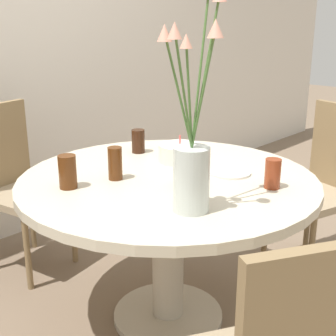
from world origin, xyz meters
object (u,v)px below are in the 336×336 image
at_px(flower_vase, 192,157).
at_px(drink_glass_0, 68,172).
at_px(birthday_cake, 180,153).
at_px(drink_glass_2, 185,170).
at_px(side_plate, 230,172).
at_px(drink_glass_1, 273,174).
at_px(drink_glass_4, 138,141).
at_px(drink_glass_3, 115,163).
at_px(chair_far_back, 14,178).
at_px(chair_right_flank, 325,179).

xyz_separation_m(flower_vase, drink_glass_0, (-0.16, 0.51, -0.13)).
relative_size(birthday_cake, drink_glass_2, 1.49).
height_order(birthday_cake, side_plate, birthday_cake).
xyz_separation_m(drink_glass_0, drink_glass_2, (0.33, -0.33, -0.00)).
xyz_separation_m(birthday_cake, drink_glass_1, (-0.02, -0.51, 0.02)).
distance_m(flower_vase, side_plate, 0.49).
bearing_deg(side_plate, drink_glass_4, 94.16).
bearing_deg(birthday_cake, drink_glass_4, 95.53).
height_order(flower_vase, drink_glass_3, flower_vase).
xyz_separation_m(flower_vase, drink_glass_1, (0.40, -0.09, -0.14)).
distance_m(chair_far_back, chair_right_flank, 1.70).
xyz_separation_m(chair_right_flank, drink_glass_2, (-0.99, 0.16, 0.25)).
relative_size(side_plate, drink_glass_0, 1.34).
bearing_deg(chair_far_back, drink_glass_3, -99.79).
distance_m(drink_glass_0, drink_glass_1, 0.81).
distance_m(flower_vase, drink_glass_2, 0.29).
height_order(chair_far_back, side_plate, chair_far_back).
distance_m(side_plate, drink_glass_0, 0.70).
xyz_separation_m(drink_glass_2, drink_glass_4, (0.21, 0.49, -0.01)).
bearing_deg(birthday_cake, drink_glass_2, -135.15).
distance_m(chair_far_back, drink_glass_3, 0.87).
xyz_separation_m(side_plate, drink_glass_0, (-0.59, 0.37, 0.06)).
xyz_separation_m(drink_glass_1, drink_glass_4, (-0.01, 0.77, -0.00)).
bearing_deg(drink_glass_1, drink_glass_4, 90.43).
distance_m(chair_right_flank, drink_glass_3, 1.23).
bearing_deg(chair_far_back, drink_glass_0, -114.13).
height_order(flower_vase, drink_glass_0, flower_vase).
bearing_deg(chair_right_flank, birthday_cake, -101.25).
bearing_deg(drink_glass_2, birthday_cake, 44.85).
height_order(chair_far_back, drink_glass_4, chair_far_back).
relative_size(chair_right_flank, birthday_cake, 4.61).
height_order(chair_far_back, chair_right_flank, same).
xyz_separation_m(drink_glass_0, drink_glass_4, (0.55, 0.17, -0.01)).
relative_size(chair_right_flank, side_plate, 5.06).
height_order(chair_far_back, drink_glass_0, chair_far_back).
xyz_separation_m(side_plate, drink_glass_2, (-0.25, 0.04, 0.06)).
bearing_deg(side_plate, birthday_cake, 92.89).
distance_m(chair_far_back, drink_glass_0, 0.83).
xyz_separation_m(drink_glass_0, drink_glass_1, (0.55, -0.60, -0.01)).
xyz_separation_m(chair_right_flank, drink_glass_3, (-1.12, 0.43, 0.26)).
bearing_deg(drink_glass_3, drink_glass_0, 163.53).
xyz_separation_m(side_plate, drink_glass_4, (-0.04, 0.54, 0.05)).
distance_m(birthday_cake, drink_glass_4, 0.26).
xyz_separation_m(chair_far_back, side_plate, (0.40, -1.14, 0.19)).
bearing_deg(chair_right_flank, drink_glass_1, -65.01).
bearing_deg(drink_glass_3, drink_glass_2, -62.89).
height_order(drink_glass_0, drink_glass_3, drink_glass_3).
distance_m(birthday_cake, side_plate, 0.28).
relative_size(drink_glass_0, drink_glass_2, 1.01).
bearing_deg(flower_vase, birthday_cake, 45.27).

